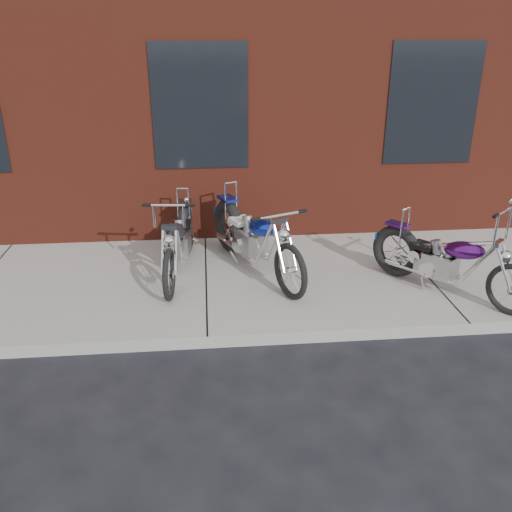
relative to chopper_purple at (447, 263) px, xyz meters
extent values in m
plane|color=black|center=(-3.01, -0.81, -0.55)|extent=(120.00, 120.00, 0.00)
cube|color=#9A978F|center=(-3.01, 0.69, -0.48)|extent=(22.00, 3.00, 0.15)
torus|color=black|center=(-0.36, 0.44, -0.05)|extent=(0.56, 0.63, 0.71)
cube|color=#959595|center=(0.04, -0.05, -0.06)|extent=(0.46, 0.48, 0.30)
ellipsoid|color=#4D1267|center=(0.22, -0.26, 0.23)|extent=(0.54, 0.58, 0.30)
cube|color=black|center=(-0.12, 0.15, 0.14)|extent=(0.36, 0.36, 0.06)
cylinder|color=silver|center=(-0.31, 0.38, 0.33)|extent=(0.03, 0.03, 0.47)
cylinder|color=silver|center=(-0.01, 0.19, -0.18)|extent=(0.60, 0.71, 0.05)
torus|color=black|center=(-2.59, 1.47, 0.00)|extent=(0.45, 0.79, 0.80)
torus|color=black|center=(-1.91, -0.13, -0.04)|extent=(0.35, 0.69, 0.72)
cube|color=#959595|center=(-2.31, 0.82, -0.01)|extent=(0.46, 0.53, 0.33)
ellipsoid|color=#142AB4|center=(-2.19, 0.53, 0.31)|extent=(0.50, 0.67, 0.34)
cube|color=beige|center=(-2.42, 1.09, 0.21)|extent=(0.37, 0.39, 0.07)
cylinder|color=silver|center=(-1.96, 0.00, 0.25)|extent=(0.17, 0.31, 0.60)
cylinder|color=silver|center=(-2.02, 0.13, 0.61)|extent=(0.57, 0.27, 0.03)
cylinder|color=silver|center=(-2.55, 1.39, 0.42)|extent=(0.03, 0.03, 0.53)
cylinder|color=silver|center=(-2.28, 1.10, -0.16)|extent=(0.44, 0.94, 0.05)
torus|color=black|center=(-3.31, 1.56, -0.04)|extent=(0.21, 0.74, 0.73)
torus|color=black|center=(-3.47, -0.01, -0.07)|extent=(0.14, 0.66, 0.66)
cube|color=#959595|center=(-3.38, 0.92, -0.05)|extent=(0.32, 0.43, 0.30)
ellipsoid|color=#2F2F34|center=(-3.40, 0.64, 0.25)|extent=(0.32, 0.58, 0.31)
cube|color=black|center=(-3.35, 1.18, 0.15)|extent=(0.27, 0.31, 0.06)
cylinder|color=silver|center=(-3.46, 0.11, 0.19)|extent=(0.07, 0.30, 0.54)
cylinder|color=silver|center=(-3.45, 0.24, 0.74)|extent=(0.56, 0.09, 0.03)
cylinder|color=silver|center=(-3.32, 1.48, 0.35)|extent=(0.02, 0.02, 0.49)
cylinder|color=silver|center=(-3.23, 1.13, -0.18)|extent=(0.14, 0.91, 0.05)
camera|label=1|loc=(-2.96, -5.95, 2.74)|focal=38.00mm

